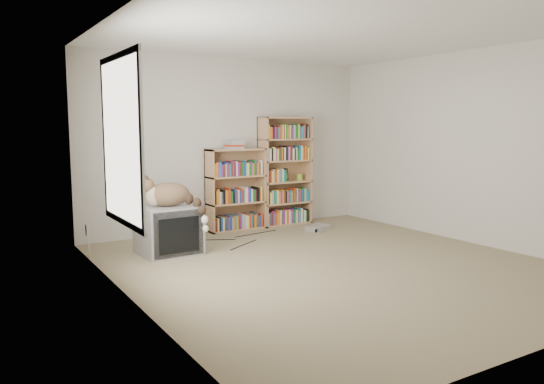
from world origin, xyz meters
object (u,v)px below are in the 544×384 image
bookcase_short (235,193)px  dvd_player (318,228)px  cat (173,198)px  crt_tv (168,230)px  bookcase_tall (285,173)px

bookcase_short → dvd_player: bearing=-34.9°
cat → dvd_player: (2.34, 0.30, -0.65)m
crt_tv → bookcase_tall: bookcase_tall is taller
crt_tv → bookcase_tall: size_ratio=0.42×
crt_tv → cat: size_ratio=0.95×
cat → bookcase_short: bearing=46.2°
bookcase_tall → bookcase_short: bookcase_tall is taller
cat → dvd_player: bearing=16.8°
cat → dvd_player: size_ratio=2.15×
crt_tv → bookcase_tall: bearing=18.8°
cat → bookcase_short: 1.67m
crt_tv → bookcase_tall: (2.23, 0.90, 0.50)m
bookcase_short → dvd_player: (1.00, -0.70, -0.50)m
bookcase_short → bookcase_tall: bearing=-0.2°
crt_tv → cat: 0.41m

